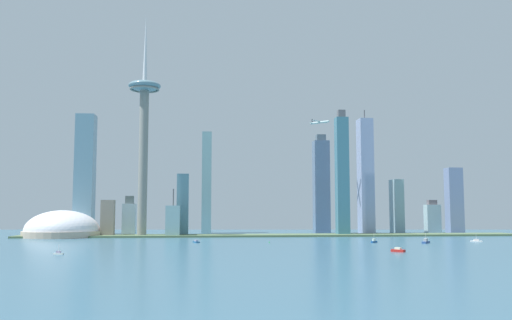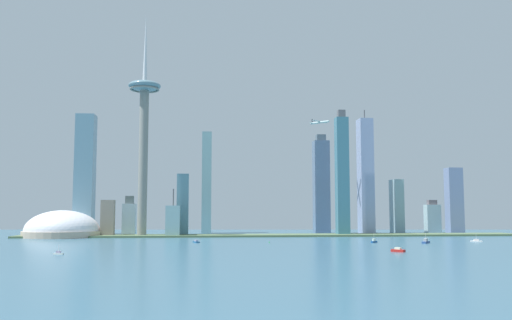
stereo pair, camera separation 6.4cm
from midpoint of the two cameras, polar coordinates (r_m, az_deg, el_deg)
ground_plane at (r=348.95m, az=11.13°, el=-11.16°), size 6000.00×6000.00×0.00m
waterfront_pier at (r=747.52m, az=2.00°, el=-8.05°), size 693.66×53.25×2.55m
observation_tower at (r=757.64m, az=-11.89°, el=4.31°), size 44.79×44.79×311.72m
stadium_dome at (r=768.87m, az=-20.01°, el=-7.18°), size 103.19×103.19×55.44m
skyscraper_0 at (r=850.73m, az=-5.32°, el=-2.41°), size 15.01×26.31×160.01m
skyscraper_1 at (r=849.40m, az=6.99°, el=-2.74°), size 24.10×21.47×155.92m
skyscraper_2 at (r=853.78m, az=11.77°, el=-2.09°), size 12.81×24.65×170.67m
skyscraper_3 at (r=757.53m, az=-15.58°, el=-6.03°), size 17.82×12.63×49.92m
skyscraper_4 at (r=776.13m, az=9.19°, el=-1.55°), size 17.51×16.33×180.93m
skyscraper_5 at (r=874.94m, az=20.42°, el=-4.10°), size 22.62×18.58×101.09m
skyscraper_6 at (r=734.81m, az=-8.87°, el=-6.48°), size 18.98×23.41×64.90m
skyscraper_7 at (r=808.07m, az=-17.83°, el=-1.49°), size 26.40×25.60×174.59m
skyscraper_8 at (r=815.92m, az=11.63°, el=-1.72°), size 19.78×24.57×187.70m
skyscraper_9 at (r=865.90m, az=14.82°, el=-4.82°), size 14.97×26.71×83.99m
skyscraper_10 at (r=858.98m, az=-17.79°, el=-4.07°), size 26.21×22.09×107.93m
skyscraper_11 at (r=766.95m, az=-7.84°, el=-4.76°), size 16.55×17.11×87.56m
skyscraper_12 at (r=910.09m, az=18.35°, el=-5.88°), size 23.19×15.56×52.53m
skyscraper_13 at (r=782.37m, az=-13.41°, el=-6.06°), size 18.68×15.38×56.33m
boat_0 at (r=661.55m, az=22.49°, el=-8.00°), size 13.29×9.36×8.97m
boat_1 at (r=612.19m, az=12.50°, el=-8.47°), size 9.06×8.06×11.34m
boat_2 at (r=617.18m, az=17.69°, el=-8.30°), size 14.29×16.75×11.08m
boat_3 at (r=603.37m, az=-6.42°, el=-8.67°), size 8.18×13.79×2.84m
boat_4 at (r=464.51m, az=-20.37°, el=-9.33°), size 8.25×4.06×8.11m
boat_5 at (r=481.02m, az=14.94°, el=-9.30°), size 11.16×11.63×3.98m
channel_buoy_1 at (r=595.38m, az=1.43°, el=-8.75°), size 1.01×1.01×1.87m
airplane at (r=800.76m, az=6.84°, el=4.03°), size 27.22×27.21×8.10m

